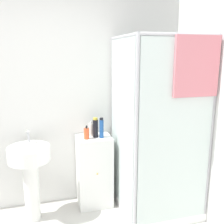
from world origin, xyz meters
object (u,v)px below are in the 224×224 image
sink (30,168)px  shampoo_bottle_tall_black (95,128)px  lotion_bottle_white (91,129)px  soap_dispenser (87,133)px  shampoo_bottle_blue (101,128)px

sink → shampoo_bottle_tall_black: 0.81m
shampoo_bottle_tall_black → lotion_bottle_white: bearing=120.1°
soap_dispenser → shampoo_bottle_tall_black: (0.11, 0.04, 0.05)m
soap_dispenser → shampoo_bottle_blue: size_ratio=0.67×
shampoo_bottle_tall_black → lotion_bottle_white: size_ratio=1.28×
soap_dispenser → shampoo_bottle_blue: bearing=-2.3°
sink → soap_dispenser: size_ratio=6.24×
lotion_bottle_white → sink: bearing=-166.2°
sink → lotion_bottle_white: lotion_bottle_white is taller
shampoo_bottle_tall_black → shampoo_bottle_blue: 0.07m
shampoo_bottle_tall_black → lotion_bottle_white: 0.08m
soap_dispenser → lotion_bottle_white: lotion_bottle_white is taller
shampoo_bottle_blue → lotion_bottle_white: (-0.10, 0.10, -0.04)m
sink → soap_dispenser: bearing=6.7°
sink → lotion_bottle_white: (0.69, 0.17, 0.32)m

